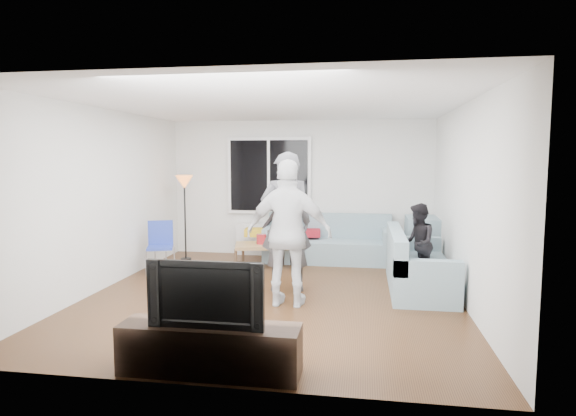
% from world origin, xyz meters
% --- Properties ---
extents(floor, '(5.00, 5.50, 0.04)m').
position_xyz_m(floor, '(0.00, 0.00, -0.02)').
color(floor, '#56351C').
rests_on(floor, ground).
extents(ceiling, '(5.00, 5.50, 0.04)m').
position_xyz_m(ceiling, '(0.00, 0.00, 2.62)').
color(ceiling, white).
rests_on(ceiling, ground).
extents(wall_back, '(5.00, 0.04, 2.60)m').
position_xyz_m(wall_back, '(0.00, 2.77, 1.30)').
color(wall_back, silver).
rests_on(wall_back, ground).
extents(wall_front, '(5.00, 0.04, 2.60)m').
position_xyz_m(wall_front, '(0.00, -2.77, 1.30)').
color(wall_front, silver).
rests_on(wall_front, ground).
extents(wall_left, '(0.04, 5.50, 2.60)m').
position_xyz_m(wall_left, '(-2.52, 0.00, 1.30)').
color(wall_left, silver).
rests_on(wall_left, ground).
extents(wall_right, '(0.04, 5.50, 2.60)m').
position_xyz_m(wall_right, '(2.52, 0.00, 1.30)').
color(wall_right, silver).
rests_on(wall_right, ground).
extents(window_frame, '(1.62, 0.06, 1.47)m').
position_xyz_m(window_frame, '(-0.60, 2.69, 1.55)').
color(window_frame, white).
rests_on(window_frame, wall_back).
extents(window_glass, '(1.50, 0.02, 1.35)m').
position_xyz_m(window_glass, '(-0.60, 2.65, 1.55)').
color(window_glass, black).
rests_on(window_glass, window_frame).
extents(window_mullion, '(0.05, 0.03, 1.35)m').
position_xyz_m(window_mullion, '(-0.60, 2.64, 1.55)').
color(window_mullion, white).
rests_on(window_mullion, window_frame).
extents(radiator, '(1.30, 0.12, 0.62)m').
position_xyz_m(radiator, '(-0.60, 2.65, 0.31)').
color(radiator, silver).
rests_on(radiator, floor).
extents(potted_plant, '(0.21, 0.19, 0.34)m').
position_xyz_m(potted_plant, '(-0.31, 2.62, 0.79)').
color(potted_plant, '#386629').
rests_on(potted_plant, radiator).
extents(vase, '(0.16, 0.16, 0.16)m').
position_xyz_m(vase, '(-0.87, 2.62, 0.70)').
color(vase, white).
rests_on(vase, radiator).
extents(sofa_back_section, '(2.30, 0.85, 0.85)m').
position_xyz_m(sofa_back_section, '(0.58, 2.27, 0.42)').
color(sofa_back_section, gray).
rests_on(sofa_back_section, floor).
extents(sofa_right_section, '(2.00, 0.85, 0.85)m').
position_xyz_m(sofa_right_section, '(2.02, 0.60, 0.42)').
color(sofa_right_section, gray).
rests_on(sofa_right_section, floor).
extents(sofa_corner, '(0.85, 0.85, 0.85)m').
position_xyz_m(sofa_corner, '(2.39, 2.27, 0.42)').
color(sofa_corner, gray).
rests_on(sofa_corner, floor).
extents(cushion_yellow, '(0.41, 0.35, 0.14)m').
position_xyz_m(cushion_yellow, '(-0.78, 2.25, 0.51)').
color(cushion_yellow, gold).
rests_on(cushion_yellow, sofa_back_section).
extents(cushion_red, '(0.40, 0.34, 0.13)m').
position_xyz_m(cushion_red, '(0.24, 2.33, 0.51)').
color(cushion_red, maroon).
rests_on(cushion_red, sofa_back_section).
extents(coffee_table, '(1.21, 0.83, 0.40)m').
position_xyz_m(coffee_table, '(-0.44, 1.69, 0.20)').
color(coffee_table, '#A37B4F').
rests_on(coffee_table, floor).
extents(pitcher, '(0.17, 0.17, 0.17)m').
position_xyz_m(pitcher, '(-0.54, 1.67, 0.49)').
color(pitcher, maroon).
rests_on(pitcher, coffee_table).
extents(side_chair, '(0.51, 0.51, 0.86)m').
position_xyz_m(side_chair, '(-2.05, 0.87, 0.43)').
color(side_chair, '#2539A1').
rests_on(side_chair, floor).
extents(floor_lamp, '(0.32, 0.32, 1.56)m').
position_xyz_m(floor_lamp, '(-2.05, 2.00, 0.78)').
color(floor_lamp, orange).
rests_on(floor_lamp, floor).
extents(player_left, '(0.80, 0.62, 1.98)m').
position_xyz_m(player_left, '(0.13, 0.25, 0.99)').
color(player_left, '#494A4E').
rests_on(player_left, floor).
extents(player_right, '(1.13, 0.52, 1.88)m').
position_xyz_m(player_right, '(0.28, -0.46, 0.94)').
color(player_right, silver).
rests_on(player_right, floor).
extents(spectator_right, '(0.47, 0.60, 1.22)m').
position_xyz_m(spectator_right, '(2.02, 0.90, 0.61)').
color(spectator_right, black).
rests_on(spectator_right, floor).
extents(spectator_back, '(0.92, 0.58, 1.37)m').
position_xyz_m(spectator_back, '(-0.28, 2.30, 0.68)').
color(spectator_back, black).
rests_on(spectator_back, floor).
extents(tv_console, '(1.60, 0.40, 0.44)m').
position_xyz_m(tv_console, '(-0.10, -2.50, 0.22)').
color(tv_console, '#332119').
rests_on(tv_console, floor).
extents(television, '(1.02, 0.13, 0.59)m').
position_xyz_m(television, '(-0.10, -2.50, 0.73)').
color(television, black).
rests_on(television, tv_console).
extents(bottle_c, '(0.07, 0.07, 0.22)m').
position_xyz_m(bottle_c, '(-0.43, 1.85, 0.51)').
color(bottle_c, black).
rests_on(bottle_c, coffee_table).
extents(bottle_e, '(0.07, 0.07, 0.19)m').
position_xyz_m(bottle_e, '(-0.08, 1.86, 0.49)').
color(bottle_e, black).
rests_on(bottle_e, coffee_table).
extents(bottle_d, '(0.07, 0.07, 0.23)m').
position_xyz_m(bottle_d, '(-0.22, 1.61, 0.52)').
color(bottle_d, orange).
rests_on(bottle_d, coffee_table).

